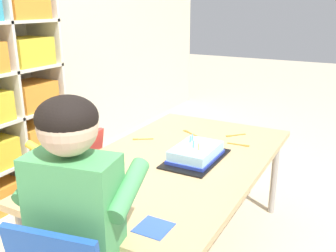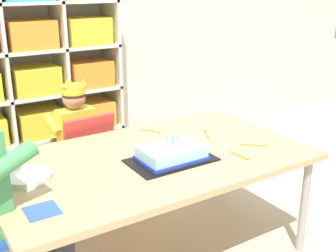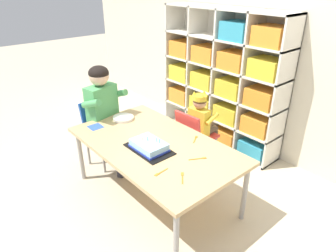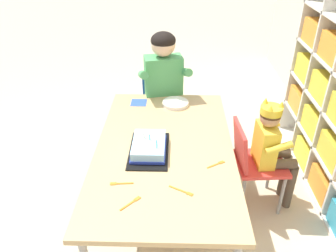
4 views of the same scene
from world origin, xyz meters
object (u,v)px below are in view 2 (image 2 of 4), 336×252
at_px(child_with_crown, 73,129).
at_px(paper_plate_stack, 27,177).
at_px(classroom_chair_blue, 83,155).
at_px(birthday_cake_on_tray, 171,155).
at_px(fork_near_cake_tray, 150,131).
at_px(fork_near_child_seat, 241,156).
at_px(fork_beside_plate_stack, 206,133).
at_px(fork_by_napkin, 251,145).
at_px(activity_table, 152,164).

height_order(child_with_crown, paper_plate_stack, child_with_crown).
bearing_deg(classroom_chair_blue, birthday_cake_on_tray, 99.42).
height_order(classroom_chair_blue, paper_plate_stack, classroom_chair_blue).
xyz_separation_m(fork_near_cake_tray, fork_near_child_seat, (0.19, -0.55, -0.00)).
xyz_separation_m(classroom_chair_blue, fork_beside_plate_stack, (0.53, -0.49, 0.18)).
bearing_deg(birthday_cake_on_tray, classroom_chair_blue, 103.77).
distance_m(fork_near_cake_tray, fork_near_child_seat, 0.58).
bearing_deg(classroom_chair_blue, fork_beside_plate_stack, 132.83).
distance_m(child_with_crown, fork_beside_plate_stack, 0.81).
relative_size(child_with_crown, birthday_cake_on_tray, 2.07).
distance_m(birthday_cake_on_tray, fork_near_cake_tray, 0.43).
relative_size(fork_by_napkin, fork_near_child_seat, 0.84).
relative_size(activity_table, fork_near_child_seat, 11.64).
distance_m(paper_plate_stack, fork_near_child_seat, 0.98).
height_order(paper_plate_stack, fork_by_napkin, paper_plate_stack).
height_order(fork_by_napkin, fork_near_child_seat, same).
bearing_deg(child_with_crown, activity_table, 95.88).
bearing_deg(birthday_cake_on_tray, paper_plate_stack, 165.52).
bearing_deg(birthday_cake_on_tray, fork_near_child_seat, -23.55).
relative_size(child_with_crown, fork_near_cake_tray, 7.33).
distance_m(birthday_cake_on_tray, fork_beside_plate_stack, 0.42).
xyz_separation_m(classroom_chair_blue, paper_plate_stack, (-0.45, -0.54, 0.20)).
height_order(fork_near_cake_tray, fork_by_napkin, same).
distance_m(activity_table, fork_near_cake_tray, 0.36).
height_order(activity_table, birthday_cake_on_tray, birthday_cake_on_tray).
relative_size(birthday_cake_on_tray, fork_beside_plate_stack, 3.01).
bearing_deg(child_with_crown, paper_plate_stack, 51.35).
xyz_separation_m(birthday_cake_on_tray, paper_plate_stack, (-0.62, 0.16, -0.02)).
bearing_deg(paper_plate_stack, fork_beside_plate_stack, 2.57).
distance_m(activity_table, fork_by_napkin, 0.53).
relative_size(child_with_crown, paper_plate_stack, 4.12).
height_order(fork_near_cake_tray, fork_near_child_seat, same).
height_order(activity_table, fork_by_napkin, fork_by_napkin).
bearing_deg(classroom_chair_blue, fork_near_child_seat, 115.63).
relative_size(child_with_crown, fork_beside_plate_stack, 6.24).
relative_size(birthday_cake_on_tray, fork_by_napkin, 3.73).
xyz_separation_m(classroom_chair_blue, birthday_cake_on_tray, (0.17, -0.70, 0.21)).
bearing_deg(paper_plate_stack, birthday_cake_on_tray, -14.48).
bearing_deg(child_with_crown, classroom_chair_blue, 89.61).
bearing_deg(classroom_chair_blue, fork_by_napkin, 125.28).
relative_size(classroom_chair_blue, birthday_cake_on_tray, 1.62).
xyz_separation_m(fork_beside_plate_stack, fork_near_child_seat, (-0.05, -0.34, 0.00)).
bearing_deg(fork_beside_plate_stack, birthday_cake_on_tray, -31.77).
relative_size(activity_table, paper_plate_stack, 7.43).
xyz_separation_m(activity_table, fork_near_cake_tray, (0.17, 0.31, 0.04)).
distance_m(birthday_cake_on_tray, fork_near_child_seat, 0.34).
xyz_separation_m(classroom_chair_blue, fork_near_cake_tray, (0.29, -0.29, 0.18)).
bearing_deg(child_with_crown, fork_by_napkin, 121.77).
distance_m(classroom_chair_blue, child_with_crown, 0.18).
bearing_deg(fork_by_napkin, child_with_crown, 168.80).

